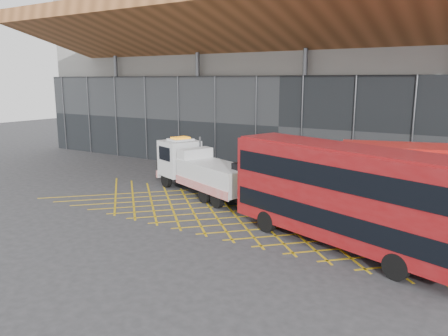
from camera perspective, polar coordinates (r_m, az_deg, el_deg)
The scene contains 6 objects.
ground_plane at distance 27.58m, azimuth -6.98°, elevation -4.76°, with size 120.00×120.00×0.00m, color #2D2C2F.
road_markings at distance 24.57m, azimuth 3.30°, elevation -6.71°, with size 27.96×7.16×0.01m.
construction_building at distance 41.66m, azimuth 11.45°, elevation 13.03°, with size 55.00×23.97×18.00m.
recovery_truck at distance 29.53m, azimuth -3.00°, elevation -0.20°, with size 10.32×5.73×3.69m.
bus_towed at distance 20.58m, azimuth 15.40°, elevation -3.08°, with size 11.90×6.26×4.75m.
worker at distance 23.25m, azimuth 4.99°, elevation -5.90°, with size 0.54×0.35×1.48m, color yellow.
Camera 1 is at (16.79, -20.50, 7.64)m, focal length 35.00 mm.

